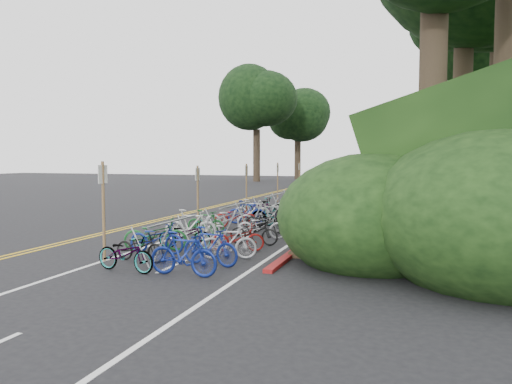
# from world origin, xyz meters

# --- Properties ---
(ground) EXTENTS (120.00, 120.00, 0.00)m
(ground) POSITION_xyz_m (0.00, 0.00, 0.00)
(ground) COLOR black
(ground) RESTS_ON ground
(road_markings) EXTENTS (7.47, 80.00, 0.01)m
(road_markings) POSITION_xyz_m (0.63, 10.10, 0.00)
(road_markings) COLOR gold
(road_markings) RESTS_ON ground
(red_curb) EXTENTS (0.25, 28.00, 0.10)m
(red_curb) POSITION_xyz_m (5.70, 12.00, 0.05)
(red_curb) COLOR maroon
(red_curb) RESTS_ON ground
(embankment) EXTENTS (14.30, 48.14, 9.11)m
(embankment) POSITION_xyz_m (12.96, 19.04, 2.57)
(embankment) COLOR black
(embankment) RESTS_ON ground
(tree_cluster) EXTENTS (33.32, 54.76, 19.94)m
(tree_cluster) POSITION_xyz_m (9.76, 22.03, 12.41)
(tree_cluster) COLOR #2D2319
(tree_cluster) RESTS_ON ground
(bike_rack_front) EXTENTS (1.10, 2.80, 1.08)m
(bike_rack_front) POSITION_xyz_m (2.69, -1.11, 0.79)
(bike_rack_front) COLOR #999CA2
(bike_rack_front) RESTS_ON ground
(bike_racks_rest) EXTENTS (1.14, 23.00, 1.17)m
(bike_racks_rest) POSITION_xyz_m (3.00, 13.00, 0.85)
(bike_racks_rest) COLOR #999CA2
(bike_racks_rest) RESTS_ON ground
(signpost_near) EXTENTS (0.08, 0.40, 2.73)m
(signpost_near) POSITION_xyz_m (1.02, -1.96, 1.55)
(signpost_near) COLOR brown
(signpost_near) RESTS_ON ground
(signposts_rest) EXTENTS (0.08, 18.40, 2.50)m
(signposts_rest) POSITION_xyz_m (0.60, 14.00, 1.43)
(signposts_rest) COLOR brown
(signposts_rest) RESTS_ON ground
(bike_front) EXTENTS (1.26, 2.02, 1.00)m
(bike_front) POSITION_xyz_m (1.60, -0.20, 0.50)
(bike_front) COLOR #144C1E
(bike_front) RESTS_ON ground
(bike_valet) EXTENTS (3.20, 13.24, 1.09)m
(bike_valet) POSITION_xyz_m (2.93, 2.75, 0.47)
(bike_valet) COLOR slate
(bike_valet) RESTS_ON ground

